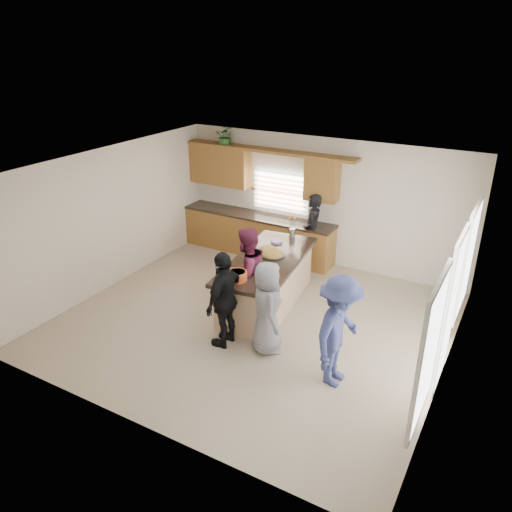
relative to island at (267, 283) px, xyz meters
The scene contains 18 objects.
floor 0.82m from the island, 81.74° to the right, with size 6.50×6.50×0.00m, color tan.
room_shell 1.60m from the island, 81.74° to the right, with size 6.52×6.02×2.81m.
back_cabinetry 2.52m from the island, 123.61° to the left, with size 4.08×0.66×2.46m.
right_wall_glazing 3.53m from the island, 13.64° to the right, with size 0.06×4.00×2.25m.
island is the anchor object (origin of this frame).
platter_front 0.74m from the island, 84.33° to the right, with size 0.46×0.46×0.19m.
platter_mid 0.55m from the island, 78.42° to the left, with size 0.45×0.45×0.18m.
platter_back 0.66m from the island, 116.69° to the left, with size 0.32×0.32×0.13m.
salad_bowl 1.17m from the island, 91.47° to the right, with size 0.34×0.34×0.16m.
clear_cup 1.10m from the island, 71.58° to the right, with size 0.08×0.08×0.11m, color white.
plate_stack 0.97m from the island, 104.35° to the left, with size 0.22×0.22×0.05m, color #AE8ECF.
flower_vase 1.42m from the island, 93.35° to the left, with size 0.14×0.14×0.45m.
potted_plant 3.79m from the island, 136.08° to the left, with size 0.42×0.37×0.47m, color #2B6D2D.
woman_left_back 1.97m from the island, 87.84° to the left, with size 0.62×0.40×1.69m, color black.
woman_left_mid 0.75m from the island, 97.07° to the right, with size 0.84×0.66×1.74m, color maroon.
woman_left_front 1.54m from the island, 88.68° to the right, with size 0.97×0.41×1.66m, color black.
woman_right_back 2.55m from the island, 37.74° to the right, with size 1.12×0.64×1.73m, color navy.
woman_right_front 1.53m from the island, 61.61° to the right, with size 0.76×0.49×1.55m, color gray.
Camera 1 is at (3.83, -6.71, 4.75)m, focal length 35.00 mm.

